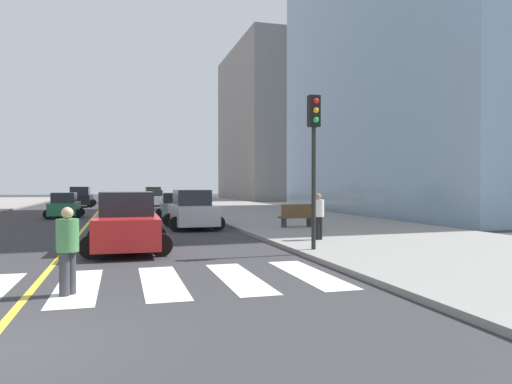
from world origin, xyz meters
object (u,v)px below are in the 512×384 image
at_px(car_white_seventh, 155,198).
at_px(traffic_light_near_corner, 314,142).
at_px(car_silver_nearest, 192,210).
at_px(park_bench, 297,216).
at_px(car_green_second, 65,206).
at_px(pedestrian_waiting_east, 318,214).
at_px(car_yellow_fifth, 153,196).
at_px(car_red_fourth, 127,224).
at_px(pedestrian_crossing, 68,247).
at_px(car_black_third, 81,197).
at_px(car_gray_sixth, 174,206).

height_order(car_white_seventh, traffic_light_near_corner, traffic_light_near_corner).
relative_size(car_silver_nearest, park_bench, 2.42).
height_order(car_silver_nearest, traffic_light_near_corner, traffic_light_near_corner).
xyz_separation_m(car_white_seventh, traffic_light_near_corner, (2.48, -36.91, 2.82)).
bearing_deg(traffic_light_near_corner, car_silver_nearest, -76.37).
bearing_deg(car_green_second, car_white_seventh, 67.76).
bearing_deg(park_bench, car_green_second, 41.18).
bearing_deg(park_bench, traffic_light_near_corner, 160.49).
distance_m(car_green_second, pedestrian_waiting_east, 20.77).
bearing_deg(car_yellow_fifth, pedestrian_waiting_east, 94.28).
bearing_deg(car_white_seventh, car_red_fourth, 86.73).
distance_m(car_yellow_fifth, pedestrian_waiting_east, 40.98).
bearing_deg(car_green_second, car_red_fourth, -77.16).
distance_m(car_silver_nearest, pedestrian_waiting_east, 8.44).
relative_size(car_red_fourth, car_white_seventh, 1.17).
height_order(car_yellow_fifth, pedestrian_waiting_east, car_yellow_fifth).
bearing_deg(car_white_seventh, car_green_second, 69.06).
bearing_deg(park_bench, pedestrian_waiting_east, 165.20).
xyz_separation_m(park_bench, pedestrian_waiting_east, (-1.14, -5.25, 0.42)).
distance_m(traffic_light_near_corner, pedestrian_crossing, 8.48).
relative_size(car_silver_nearest, car_black_third, 0.96).
relative_size(car_green_second, pedestrian_crossing, 2.15).
bearing_deg(pedestrian_crossing, car_yellow_fifth, 30.02).
height_order(car_black_third, park_bench, car_black_third).
relative_size(pedestrian_crossing, pedestrian_waiting_east, 1.02).
relative_size(car_red_fourth, park_bench, 2.45).
xyz_separation_m(car_yellow_fifth, car_gray_sixth, (-0.27, -25.63, -0.13)).
bearing_deg(park_bench, car_yellow_fifth, 4.89).
bearing_deg(park_bench, car_silver_nearest, 61.46).
bearing_deg(car_silver_nearest, pedestrian_crossing, 71.20).
height_order(car_silver_nearest, pedestrian_crossing, car_silver_nearest).
distance_m(car_green_second, car_gray_sixth, 7.46).
distance_m(car_gray_sixth, car_white_seventh, 19.22).
xyz_separation_m(car_black_third, car_yellow_fifth, (7.51, 6.67, -0.03)).
bearing_deg(car_silver_nearest, traffic_light_near_corner, 102.63).
distance_m(car_silver_nearest, pedestrian_crossing, 14.84).
relative_size(car_green_second, car_white_seventh, 1.00).
relative_size(car_white_seventh, pedestrian_waiting_east, 2.19).
distance_m(car_silver_nearest, car_green_second, 12.40).
distance_m(car_red_fourth, pedestrian_waiting_east, 6.99).
bearing_deg(car_green_second, traffic_light_near_corner, -63.81).
xyz_separation_m(car_white_seventh, pedestrian_crossing, (-4.51, -40.95, 0.19)).
relative_size(park_bench, pedestrian_crossing, 1.03).
bearing_deg(car_yellow_fifth, car_white_seventh, 87.78).
height_order(car_red_fourth, pedestrian_crossing, car_red_fourth).
xyz_separation_m(car_black_third, car_gray_sixth, (7.25, -18.96, -0.16)).
bearing_deg(car_black_third, car_silver_nearest, -73.19).
height_order(car_gray_sixth, car_white_seventh, car_gray_sixth).
bearing_deg(pedestrian_waiting_east, car_silver_nearest, 87.05).
bearing_deg(park_bench, car_white_seventh, 6.84).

